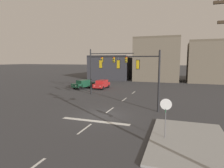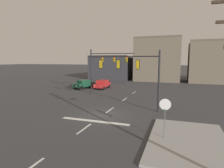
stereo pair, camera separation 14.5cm
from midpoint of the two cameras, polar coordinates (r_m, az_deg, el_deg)
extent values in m
plane|color=#353538|center=(19.03, -2.49, -9.27)|extent=(400.00, 400.00, 0.00)
cube|color=gray|center=(14.03, 22.14, -15.59)|extent=(5.00, 8.00, 0.15)
cube|color=silver|center=(17.27, -4.98, -11.00)|extent=(6.40, 0.50, 0.01)
cube|color=silver|center=(15.57, -8.06, -13.10)|extent=(0.16, 2.40, 0.01)
cube|color=silver|center=(20.83, -0.44, -7.80)|extent=(0.16, 2.40, 0.01)
cube|color=silver|center=(26.41, 3.94, -4.61)|extent=(0.16, 2.40, 0.01)
cube|color=silver|center=(32.14, 6.75, -2.53)|extent=(0.16, 2.40, 0.01)
cylinder|color=black|center=(20.20, 14.04, 0.61)|extent=(0.20, 0.20, 6.30)
cylinder|color=black|center=(21.41, 3.29, 8.20)|extent=(8.23, 1.30, 0.12)
sphere|color=black|center=(20.10, 14.32, 9.72)|extent=(0.18, 0.18, 0.18)
cylinder|color=#56565B|center=(20.73, 7.98, 7.53)|extent=(0.03, 0.03, 0.35)
cube|color=gold|center=(20.73, 7.95, 5.80)|extent=(0.33, 0.28, 0.90)
sphere|color=red|center=(20.85, 8.08, 6.58)|extent=(0.20, 0.20, 0.20)
sphere|color=#2D2314|center=(20.85, 8.07, 5.81)|extent=(0.20, 0.20, 0.20)
sphere|color=black|center=(20.86, 8.06, 5.03)|extent=(0.20, 0.20, 0.20)
cube|color=black|center=(20.71, 7.93, 5.80)|extent=(0.42, 0.09, 1.02)
cylinder|color=#56565B|center=(21.60, 2.16, 7.57)|extent=(0.03, 0.03, 0.35)
cube|color=gold|center=(21.60, 2.15, 5.92)|extent=(0.33, 0.28, 0.90)
sphere|color=red|center=(21.72, 2.30, 6.66)|extent=(0.20, 0.20, 0.20)
sphere|color=#2D2314|center=(21.72, 2.29, 5.92)|extent=(0.20, 0.20, 0.20)
sphere|color=black|center=(21.73, 2.29, 5.18)|extent=(0.20, 0.20, 0.20)
cube|color=black|center=(21.59, 2.12, 5.91)|extent=(0.42, 0.09, 1.02)
cylinder|color=#56565B|center=(22.67, -3.17, 7.55)|extent=(0.03, 0.03, 0.35)
cube|color=gold|center=(22.68, -3.16, 5.97)|extent=(0.33, 0.28, 0.90)
sphere|color=red|center=(22.79, -2.99, 6.68)|extent=(0.20, 0.20, 0.20)
sphere|color=#2D2314|center=(22.79, -2.99, 5.97)|extent=(0.20, 0.20, 0.20)
sphere|color=black|center=(22.80, -2.98, 5.27)|extent=(0.20, 0.20, 0.20)
cube|color=black|center=(22.66, -3.18, 5.97)|extent=(0.42, 0.09, 1.02)
cylinder|color=black|center=(30.15, -6.12, 3.50)|extent=(0.20, 0.20, 6.96)
cylinder|color=black|center=(29.01, 0.11, 9.11)|extent=(6.78, 0.51, 0.12)
sphere|color=black|center=(30.14, -6.21, 10.22)|extent=(0.18, 0.18, 0.18)
cylinder|color=#56565B|center=(29.45, -2.74, 8.62)|extent=(0.03, 0.03, 0.35)
cube|color=gold|center=(29.44, -2.74, 7.40)|extent=(0.31, 0.26, 0.90)
sphere|color=red|center=(29.32, -2.82, 7.95)|extent=(0.20, 0.20, 0.20)
sphere|color=#2D2314|center=(29.32, -2.82, 7.40)|extent=(0.20, 0.20, 0.20)
sphere|color=black|center=(29.32, -2.82, 6.85)|extent=(0.20, 0.20, 0.20)
cube|color=black|center=(29.46, -2.72, 7.40)|extent=(0.42, 0.05, 1.02)
cylinder|color=#56565B|center=(28.90, 0.84, 8.65)|extent=(0.03, 0.03, 0.35)
cube|color=gold|center=(28.89, 0.84, 7.42)|extent=(0.31, 0.26, 0.90)
sphere|color=red|center=(28.77, 0.77, 7.98)|extent=(0.20, 0.20, 0.20)
sphere|color=#2D2314|center=(28.77, 0.77, 7.42)|extent=(0.20, 0.20, 0.20)
sphere|color=black|center=(28.77, 0.77, 6.86)|extent=(0.20, 0.20, 0.20)
cube|color=black|center=(28.91, 0.85, 7.42)|extent=(0.42, 0.05, 1.02)
cylinder|color=#56565B|center=(28.47, 4.54, 8.66)|extent=(0.03, 0.03, 0.35)
cube|color=gold|center=(28.46, 4.53, 7.40)|extent=(0.31, 0.26, 0.90)
sphere|color=red|center=(28.34, 4.49, 7.97)|extent=(0.20, 0.20, 0.20)
sphere|color=#2D2314|center=(28.34, 4.48, 7.40)|extent=(0.20, 0.20, 0.20)
sphere|color=black|center=(28.34, 4.47, 6.83)|extent=(0.20, 0.20, 0.20)
cube|color=black|center=(28.48, 4.54, 7.40)|extent=(0.42, 0.05, 1.02)
cylinder|color=#56565B|center=(13.62, 15.73, -11.53)|extent=(0.06, 0.06, 2.15)
cylinder|color=white|center=(13.25, 15.93, -5.89)|extent=(0.76, 0.03, 0.76)
cylinder|color=#B21414|center=(13.26, 15.93, -5.87)|extent=(0.68, 0.03, 0.68)
cube|color=#19592D|center=(13.36, 15.86, -7.77)|extent=(0.02, 0.64, 0.16)
cube|color=#143D28|center=(36.94, -8.33, -0.21)|extent=(3.41, 4.75, 0.70)
cube|color=#143D28|center=(36.96, -8.17, 0.78)|extent=(2.45, 2.90, 0.56)
cube|color=#2D3842|center=(36.49, -9.10, 0.65)|extent=(1.49, 0.84, 0.47)
cube|color=#2D3842|center=(37.71, -6.79, 0.90)|extent=(1.48, 0.81, 0.46)
cylinder|color=black|center=(35.44, -9.28, -1.16)|extent=(0.46, 0.67, 0.64)
cylinder|color=black|center=(36.78, -10.91, -0.89)|extent=(0.46, 0.67, 0.64)
cylinder|color=black|center=(37.27, -5.76, -0.69)|extent=(0.46, 0.67, 0.64)
cylinder|color=black|center=(38.55, -7.44, -0.46)|extent=(0.46, 0.67, 0.64)
sphere|color=silver|center=(35.16, -10.50, -0.54)|extent=(0.16, 0.16, 0.16)
sphere|color=silver|center=(36.08, -11.60, -0.37)|extent=(0.16, 0.16, 0.16)
cube|color=maroon|center=(38.33, -5.80, 0.21)|extent=(1.27, 0.58, 0.12)
cube|color=#A81E1E|center=(36.33, -2.85, -0.26)|extent=(1.83, 4.41, 0.70)
cube|color=#A81E1E|center=(36.39, -2.76, 0.75)|extent=(1.61, 2.47, 0.56)
cube|color=#2D3842|center=(35.69, -3.23, 0.59)|extent=(1.52, 0.26, 0.47)
cube|color=#2D3842|center=(37.48, -2.09, 0.91)|extent=(1.52, 0.23, 0.46)
cylinder|color=black|center=(34.73, -2.45, -1.24)|extent=(0.22, 0.64, 0.64)
cylinder|color=black|center=(35.40, -5.01, -1.10)|extent=(0.22, 0.64, 0.64)
cylinder|color=black|center=(37.42, -0.79, -0.63)|extent=(0.22, 0.64, 0.64)
cylinder|color=black|center=(38.03, -3.20, -0.51)|extent=(0.22, 0.64, 0.64)
sphere|color=silver|center=(34.11, -3.34, -0.67)|extent=(0.16, 0.16, 0.16)
sphere|color=silver|center=(34.57, -5.10, -0.58)|extent=(0.16, 0.16, 0.16)
cube|color=maroon|center=(38.33, -1.61, 0.25)|extent=(1.37, 0.05, 0.12)
cube|color=#2D2D33|center=(57.08, 0.86, 4.83)|extent=(10.95, 13.87, 6.15)
cube|color=black|center=(50.78, -1.51, 8.29)|extent=(10.95, 0.60, 0.50)
cube|color=#665B4C|center=(52.87, 13.76, 6.88)|extent=(11.33, 10.82, 10.66)
cube|color=brown|center=(48.11, 13.36, 13.55)|extent=(11.33, 0.60, 0.50)
cube|color=#665B4C|center=(51.81, 26.53, 5.71)|extent=(8.18, 8.36, 9.52)
cube|color=brown|center=(48.17, 27.45, 11.58)|extent=(8.18, 0.60, 0.50)
camera|label=1|loc=(0.07, -89.81, 0.02)|focal=30.55mm
camera|label=2|loc=(0.07, 90.19, -0.02)|focal=30.55mm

